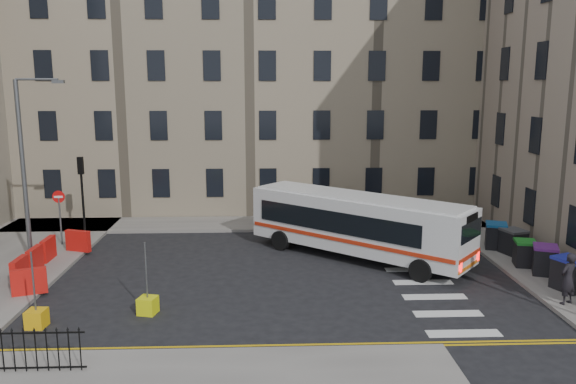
{
  "coord_description": "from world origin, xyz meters",
  "views": [
    {
      "loc": [
        -2.34,
        -22.73,
        7.91
      ],
      "look_at": [
        -1.35,
        2.96,
        3.0
      ],
      "focal_mm": 35.0,
      "sensor_mm": 36.0,
      "label": 1
    }
  ],
  "objects": [
    {
      "name": "no_entry_north",
      "position": [
        -12.5,
        4.5,
        2.08
      ],
      "size": [
        0.6,
        0.08,
        3.0
      ],
      "color": "#595B5E",
      "rests_on": "pavement_west"
    },
    {
      "name": "roadworks_barriers",
      "position": [
        -11.84,
        0.5,
        0.65
      ],
      "size": [
        1.66,
        6.26,
        1.0
      ],
      "color": "red",
      "rests_on": "pavement_west"
    },
    {
      "name": "pavement_north",
      "position": [
        -6.0,
        8.6,
        0.07
      ],
      "size": [
        36.0,
        3.2,
        0.15
      ],
      "primitive_type": "cube",
      "color": "slate",
      "rests_on": "ground"
    },
    {
      "name": "pavement_east",
      "position": [
        9.0,
        4.0,
        0.07
      ],
      "size": [
        2.4,
        26.0,
        0.15
      ],
      "primitive_type": "cube",
      "color": "slate",
      "rests_on": "ground"
    },
    {
      "name": "bollard_yellow",
      "position": [
        -6.55,
        -3.96,
        0.3
      ],
      "size": [
        0.73,
        0.73,
        0.6
      ],
      "primitive_type": "cube",
      "rotation": [
        0.0,
        0.0,
        -0.24
      ],
      "color": "#D8DE0C",
      "rests_on": "ground"
    },
    {
      "name": "wheelie_bin_e",
      "position": [
        8.71,
        3.05,
        0.77
      ],
      "size": [
        1.28,
        1.37,
        1.23
      ],
      "rotation": [
        0.0,
        0.0,
        -0.34
      ],
      "color": "black",
      "rests_on": "pavement_east"
    },
    {
      "name": "wheelie_bin_a",
      "position": [
        9.28,
        -2.64,
        0.79
      ],
      "size": [
        1.37,
        1.45,
        1.28
      ],
      "rotation": [
        0.0,
        0.0,
        0.39
      ],
      "color": "black",
      "rests_on": "pavement_east"
    },
    {
      "name": "bollard_chevron",
      "position": [
        -10.0,
        -4.96,
        0.3
      ],
      "size": [
        0.64,
        0.64,
        0.6
      ],
      "primitive_type": "cube",
      "rotation": [
        0.0,
        0.0,
        -0.08
      ],
      "color": "#E8A80D",
      "rests_on": "ground"
    },
    {
      "name": "pedestrian",
      "position": [
        8.42,
        -4.01,
        1.1
      ],
      "size": [
        0.82,
        0.71,
        1.9
      ],
      "primitive_type": "imported",
      "rotation": [
        0.0,
        0.0,
        3.59
      ],
      "color": "black",
      "rests_on": "pavement_east"
    },
    {
      "name": "wheelie_bin_c",
      "position": [
        8.89,
        0.34,
        0.72
      ],
      "size": [
        1.09,
        1.19,
        1.12
      ],
      "rotation": [
        0.0,
        0.0,
        -0.23
      ],
      "color": "black",
      "rests_on": "pavement_east"
    },
    {
      "name": "bus",
      "position": [
        1.8,
        2.21,
        1.67
      ],
      "size": [
        9.64,
        8.69,
        2.89
      ],
      "rotation": [
        0.0,
        0.0,
        0.87
      ],
      "color": "silver",
      "rests_on": "ground"
    },
    {
      "name": "traffic_light_nw",
      "position": [
        -12.0,
        6.5,
        2.87
      ],
      "size": [
        0.28,
        0.22,
        4.1
      ],
      "color": "black",
      "rests_on": "pavement_west"
    },
    {
      "name": "terrace_north",
      "position": [
        -7.0,
        15.5,
        8.62
      ],
      "size": [
        38.3,
        10.8,
        17.2
      ],
      "color": "gray",
      "rests_on": "ground"
    },
    {
      "name": "wheelie_bin_b",
      "position": [
        9.22,
        -0.76,
        0.76
      ],
      "size": [
        1.3,
        1.37,
        1.21
      ],
      "rotation": [
        0.0,
        0.0,
        -0.4
      ],
      "color": "black",
      "rests_on": "pavement_east"
    },
    {
      "name": "wheelie_bin_d",
      "position": [
        9.14,
        2.09,
        0.74
      ],
      "size": [
        1.19,
        1.28,
        1.17
      ],
      "rotation": [
        0.0,
        0.0,
        0.3
      ],
      "color": "black",
      "rests_on": "pavement_east"
    },
    {
      "name": "ground",
      "position": [
        0.0,
        0.0,
        0.0
      ],
      "size": [
        120.0,
        120.0,
        0.0
      ],
      "primitive_type": "plane",
      "color": "black",
      "rests_on": "ground"
    },
    {
      "name": "streetlamp",
      "position": [
        -13.0,
        2.0,
        4.34
      ],
      "size": [
        0.5,
        0.22,
        8.14
      ],
      "color": "#595B5E",
      "rests_on": "pavement_west"
    }
  ]
}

